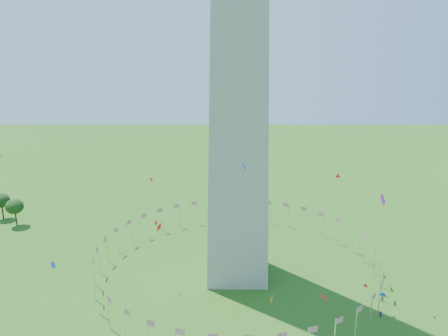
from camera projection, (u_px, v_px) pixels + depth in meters
The scene contains 2 objects.
flag_ring at pixel (237, 260), 126.60m from camera, with size 80.24×80.24×9.00m.
kites_aloft at pixel (317, 262), 93.48m from camera, with size 123.99×71.36×37.57m.
Camera 1 is at (-3.54, -64.55, 64.69)m, focal length 35.00 mm.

